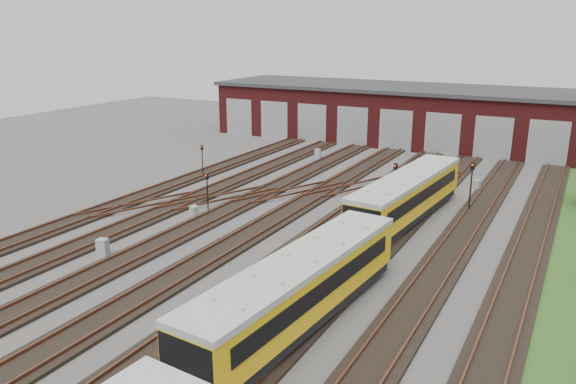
% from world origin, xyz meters
% --- Properties ---
extents(ground, '(120.00, 120.00, 0.00)m').
position_xyz_m(ground, '(0.00, 0.00, 0.00)').
color(ground, '#474542').
rests_on(ground, ground).
extents(track_network, '(30.40, 70.00, 0.33)m').
position_xyz_m(track_network, '(-0.17, 0.59, 0.11)').
color(track_network, black).
rests_on(track_network, ground).
extents(maintenance_shed, '(51.00, 12.50, 6.35)m').
position_xyz_m(maintenance_shed, '(-0.01, 39.97, 3.20)').
color(maintenance_shed, '#551517').
rests_on(maintenance_shed, ground).
extents(metro_train, '(3.75, 46.45, 2.95)m').
position_xyz_m(metro_train, '(6.00, -4.21, 1.84)').
color(metro_train, black).
rests_on(metro_train, ground).
extents(signal_mast_0, '(0.24, 0.22, 2.84)m').
position_xyz_m(signal_mast_0, '(-13.67, 15.19, 1.81)').
color(signal_mast_0, black).
rests_on(signal_mast_0, ground).
extents(signal_mast_1, '(0.24, 0.22, 2.84)m').
position_xyz_m(signal_mast_1, '(-7.26, 7.18, 1.81)').
color(signal_mast_1, black).
rests_on(signal_mast_1, ground).
extents(signal_mast_2, '(0.30, 0.29, 3.27)m').
position_xyz_m(signal_mast_2, '(4.15, 14.82, 2.10)').
color(signal_mast_2, black).
rests_on(signal_mast_2, ground).
extents(signal_mast_3, '(0.28, 0.26, 3.62)m').
position_xyz_m(signal_mast_3, '(9.32, 16.24, 2.30)').
color(signal_mast_3, black).
rests_on(signal_mast_3, ground).
extents(relay_cabinet_0, '(0.67, 0.61, 0.93)m').
position_xyz_m(relay_cabinet_0, '(-7.14, 5.42, 0.47)').
color(relay_cabinet_0, '#999B9E').
rests_on(relay_cabinet_0, ground).
extents(relay_cabinet_1, '(0.63, 0.56, 0.92)m').
position_xyz_m(relay_cabinet_1, '(-7.78, 26.72, 0.46)').
color(relay_cabinet_1, '#999B9E').
rests_on(relay_cabinet_1, ground).
extents(relay_cabinet_2, '(0.71, 0.64, 1.02)m').
position_xyz_m(relay_cabinet_2, '(-7.81, -2.37, 0.51)').
color(relay_cabinet_2, '#999B9E').
rests_on(relay_cabinet_2, ground).
extents(relay_cabinet_3, '(0.78, 0.73, 1.04)m').
position_xyz_m(relay_cabinet_3, '(3.14, 27.49, 0.52)').
color(relay_cabinet_3, '#999B9E').
rests_on(relay_cabinet_3, ground).
extents(relay_cabinet_4, '(0.64, 0.58, 0.88)m').
position_xyz_m(relay_cabinet_4, '(8.80, 22.03, 0.44)').
color(relay_cabinet_4, '#999B9E').
rests_on(relay_cabinet_4, ground).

